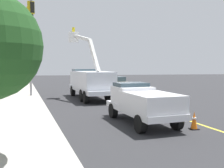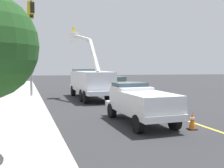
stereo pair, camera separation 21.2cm
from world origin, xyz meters
name	(u,v)px [view 2 (the right image)]	position (x,y,z in m)	size (l,w,h in m)	color
ground	(123,99)	(0.00, 0.00, 0.00)	(120.00, 120.00, 0.00)	#2D2D30
sidewalk_far_side	(20,103)	(-1.20, 8.77, 0.06)	(60.00, 3.60, 0.12)	#B2ADA3
lane_centre_stripe	(123,99)	(0.00, 0.00, 0.00)	(50.00, 0.16, 0.01)	yellow
utility_bucket_truck	(90,81)	(0.94, 2.91, 1.61)	(8.46, 3.68, 6.63)	white
service_pickup_truck	(140,102)	(-9.87, 1.40, 1.12)	(5.83, 2.84, 2.06)	white
passing_minivan	(116,82)	(8.67, -1.05, 0.97)	(5.01, 2.54, 1.69)	tan
traffic_cone_leading	(192,121)	(-11.62, -0.64, 0.43)	(0.40, 0.40, 0.87)	black
traffic_cone_mid_front	(100,89)	(5.43, 1.33, 0.44)	(0.40, 0.40, 0.89)	black
traffic_signal_mast	(31,32)	(2.07, 8.19, 6.07)	(5.58, 1.00, 8.96)	gray
street_tree_right	(5,54)	(8.56, 11.76, 4.29)	(3.70, 3.70, 6.16)	brown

